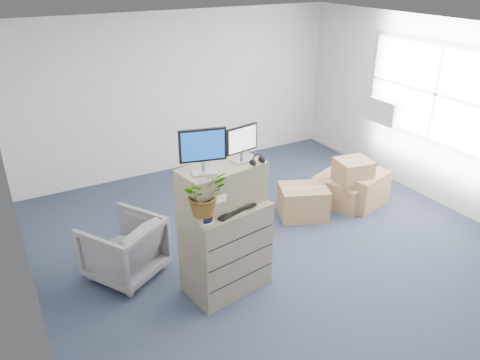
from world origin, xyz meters
name	(u,v)px	position (x,y,z in m)	size (l,w,h in m)	color
ground	(291,259)	(0.00, 0.00, 0.00)	(7.00, 7.00, 0.00)	#21293C
wall_back	(180,93)	(0.00, 3.51, 1.40)	(6.00, 0.02, 2.80)	beige
wall_right	(464,121)	(3.01, 0.00, 1.40)	(0.02, 7.00, 2.80)	beige
window	(437,94)	(2.96, 0.50, 1.70)	(0.07, 2.72, 1.52)	gray
ac_unit	(385,111)	(2.87, 1.40, 1.20)	(0.24, 0.60, 0.40)	silver
filing_cabinet_lower	(226,248)	(-0.99, -0.07, 0.55)	(0.94, 0.57, 1.09)	gray
filing_cabinet_upper	(222,186)	(-1.00, -0.02, 1.33)	(0.94, 0.47, 0.47)	gray
monitor_left	(203,149)	(-1.24, -0.09, 1.83)	(0.48, 0.24, 0.48)	#99999E
monitor_right	(242,142)	(-0.75, -0.02, 1.79)	(0.41, 0.19, 0.40)	#99999E
headphones	(257,160)	(-0.63, -0.15, 1.60)	(0.15, 0.15, 0.02)	black
keyboard	(232,208)	(-0.95, -0.17, 1.11)	(0.53, 0.22, 0.03)	black
mouse	(254,199)	(-0.65, -0.11, 1.11)	(0.10, 0.06, 0.03)	silver
water_bottle	(231,191)	(-0.88, 0.00, 1.23)	(0.08, 0.08, 0.27)	gray
phone_dock	(220,204)	(-1.05, -0.06, 1.13)	(0.06, 0.05, 0.12)	silver
external_drive	(239,192)	(-0.72, 0.10, 1.12)	(0.19, 0.14, 0.06)	black
tissue_box	(244,184)	(-0.64, 0.12, 1.20)	(0.26, 0.13, 0.10)	#44A3E9
potted_plant	(204,198)	(-1.32, -0.25, 1.36)	(0.46, 0.51, 0.47)	#B0C59F
office_chair	(124,246)	(-1.96, 0.76, 0.41)	(0.81, 0.75, 0.83)	slate
cardboard_boxes	(340,191)	(1.49, 0.81, 0.28)	(1.93, 1.04, 0.79)	#9C724B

